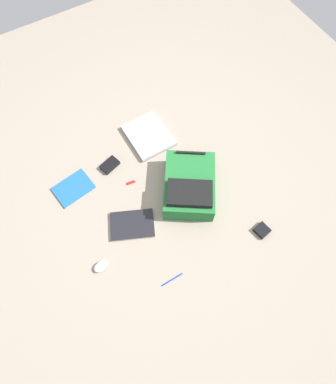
% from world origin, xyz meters
% --- Properties ---
extents(ground_plane, '(3.83, 3.83, 0.00)m').
position_xyz_m(ground_plane, '(0.00, 0.00, 0.00)').
color(ground_plane, gray).
extents(backpack, '(0.52, 0.49, 0.18)m').
position_xyz_m(backpack, '(0.08, 0.17, 0.08)').
color(backpack, '#1E662D').
rests_on(backpack, ground_plane).
extents(laptop, '(0.33, 0.27, 0.03)m').
position_xyz_m(laptop, '(-0.42, 0.15, 0.02)').
color(laptop, '#929296').
rests_on(laptop, ground_plane).
extents(book_blue, '(0.28, 0.32, 0.02)m').
position_xyz_m(book_blue, '(0.10, -0.25, 0.01)').
color(book_blue, silver).
rests_on(book_blue, ground_plane).
extents(book_red, '(0.21, 0.26, 0.01)m').
position_xyz_m(book_red, '(-0.31, -0.46, 0.01)').
color(book_red, silver).
rests_on(book_red, ground_plane).
extents(computer_mouse, '(0.07, 0.10, 0.04)m').
position_xyz_m(computer_mouse, '(0.24, -0.53, 0.02)').
color(computer_mouse, silver).
rests_on(computer_mouse, ground_plane).
extents(power_brick, '(0.11, 0.14, 0.03)m').
position_xyz_m(power_brick, '(-0.34, -0.19, 0.01)').
color(power_brick, black).
rests_on(power_brick, ground_plane).
extents(pen_black, '(0.01, 0.14, 0.01)m').
position_xyz_m(pen_black, '(0.51, -0.21, 0.00)').
color(pen_black, '#1933B2').
rests_on(pen_black, ground_plane).
extents(earbud_pouch, '(0.09, 0.09, 0.03)m').
position_xyz_m(earbud_pouch, '(0.54, 0.41, 0.01)').
color(earbud_pouch, black).
rests_on(earbud_pouch, ground_plane).
extents(usb_stick, '(0.03, 0.06, 0.01)m').
position_xyz_m(usb_stick, '(-0.16, -0.13, 0.00)').
color(usb_stick, '#B21919').
rests_on(usb_stick, ground_plane).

